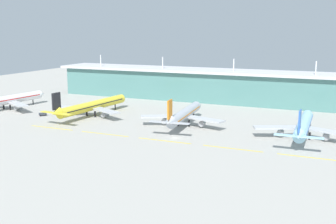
{
  "coord_description": "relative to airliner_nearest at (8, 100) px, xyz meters",
  "views": [
    {
      "loc": [
        78.16,
        -188.07,
        53.39
      ],
      "look_at": [
        -16.25,
        27.52,
        7.0
      ],
      "focal_mm": 45.03,
      "sensor_mm": 36.0,
      "label": 1
    }
  ],
  "objects": [
    {
      "name": "taxiway_stripe_west",
      "position": [
        62.43,
        -32.67,
        -6.43
      ],
      "size": [
        28.0,
        0.7,
        0.04
      ],
      "primitive_type": "cube",
      "color": "yellow",
      "rests_on": "ground"
    },
    {
      "name": "pushback_tug",
      "position": [
        35.76,
        -8.22,
        -5.35
      ],
      "size": [
        4.58,
        4.95,
        1.85
      ],
      "color": "#333842",
      "rests_on": "ground"
    },
    {
      "name": "airliner_nearest",
      "position": [
        0.0,
        0.0,
        0.0
      ],
      "size": [
        48.53,
        63.86,
        18.9
      ],
      "color": "white",
      "rests_on": "ground"
    },
    {
      "name": "airliner_center",
      "position": [
        127.16,
        1.74,
        -0.0
      ],
      "size": [
        48.56,
        62.32,
        18.9
      ],
      "color": "#ADB2BC",
      "rests_on": "ground"
    },
    {
      "name": "taxiway_stripe_mid_east",
      "position": [
        164.43,
        -32.67,
        -6.43
      ],
      "size": [
        28.0,
        0.7,
        0.04
      ],
      "primitive_type": "cube",
      "color": "yellow",
      "rests_on": "ground"
    },
    {
      "name": "taxiway_stripe_centre",
      "position": [
        130.43,
        -32.67,
        -6.43
      ],
      "size": [
        28.0,
        0.7,
        0.04
      ],
      "primitive_type": "cube",
      "color": "yellow",
      "rests_on": "ground"
    },
    {
      "name": "airliner_far_middle",
      "position": [
        191.66,
        -0.6,
        -0.0
      ],
      "size": [
        48.78,
        62.85,
        18.9
      ],
      "color": "#9ED1EA",
      "rests_on": "ground"
    },
    {
      "name": "terminal_building",
      "position": [
        133.43,
        88.09,
        5.54
      ],
      "size": [
        288.0,
        34.0,
        32.56
      ],
      "color": "slate",
      "rests_on": "ground"
    },
    {
      "name": "ground_plane",
      "position": [
        133.43,
        -25.53,
        -6.45
      ],
      "size": [
        600.0,
        600.0,
        0.0
      ],
      "primitive_type": "plane",
      "color": "#A8A59E"
    },
    {
      "name": "taxiway_stripe_mid_west",
      "position": [
        96.43,
        -32.67,
        -6.43
      ],
      "size": [
        28.0,
        0.7,
        0.04
      ],
      "primitive_type": "cube",
      "color": "yellow",
      "rests_on": "ground"
    },
    {
      "name": "airliner_near_middle",
      "position": [
        64.84,
        3.58,
        0.01
      ],
      "size": [
        48.65,
        71.99,
        18.9
      ],
      "color": "yellow",
      "rests_on": "ground"
    },
    {
      "name": "taxiway_stripe_east",
      "position": [
        198.43,
        -32.67,
        -6.43
      ],
      "size": [
        28.0,
        0.7,
        0.04
      ],
      "primitive_type": "cube",
      "color": "yellow",
      "rests_on": "ground"
    }
  ]
}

